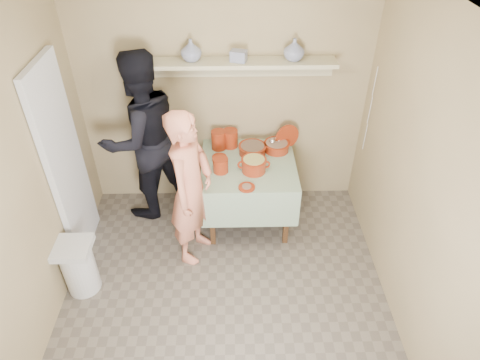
{
  "coord_description": "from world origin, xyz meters",
  "views": [
    {
      "loc": [
        0.08,
        -2.31,
        3.3
      ],
      "look_at": [
        0.15,
        0.75,
        0.95
      ],
      "focal_mm": 32.0,
      "sensor_mm": 36.0,
      "label": 1
    }
  ],
  "objects_px": {
    "serving_table": "(248,172)",
    "cazuela_rice": "(254,164)",
    "person_cook": "(191,189)",
    "person_helper": "(142,138)",
    "trash_bin": "(79,267)"
  },
  "relations": [
    {
      "from": "serving_table",
      "to": "cazuela_rice",
      "type": "bearing_deg",
      "value": -71.14
    },
    {
      "from": "serving_table",
      "to": "cazuela_rice",
      "type": "distance_m",
      "value": 0.25
    },
    {
      "from": "person_cook",
      "to": "serving_table",
      "type": "distance_m",
      "value": 0.75
    },
    {
      "from": "cazuela_rice",
      "to": "person_helper",
      "type": "bearing_deg",
      "value": 162.55
    },
    {
      "from": "person_helper",
      "to": "trash_bin",
      "type": "xyz_separation_m",
      "value": [
        -0.49,
        -1.16,
        -0.66
      ]
    },
    {
      "from": "serving_table",
      "to": "cazuela_rice",
      "type": "relative_size",
      "value": 2.95
    },
    {
      "from": "trash_bin",
      "to": "serving_table",
      "type": "bearing_deg",
      "value": 30.46
    },
    {
      "from": "person_cook",
      "to": "cazuela_rice",
      "type": "relative_size",
      "value": 4.92
    },
    {
      "from": "person_helper",
      "to": "serving_table",
      "type": "distance_m",
      "value": 1.16
    },
    {
      "from": "person_cook",
      "to": "trash_bin",
      "type": "bearing_deg",
      "value": 134.16
    },
    {
      "from": "cazuela_rice",
      "to": "trash_bin",
      "type": "xyz_separation_m",
      "value": [
        -1.63,
        -0.8,
        -0.56
      ]
    },
    {
      "from": "serving_table",
      "to": "person_helper",
      "type": "bearing_deg",
      "value": 168.48
    },
    {
      "from": "serving_table",
      "to": "cazuela_rice",
      "type": "xyz_separation_m",
      "value": [
        0.05,
        -0.14,
        0.2
      ]
    },
    {
      "from": "person_cook",
      "to": "cazuela_rice",
      "type": "xyz_separation_m",
      "value": [
        0.6,
        0.34,
        0.03
      ]
    },
    {
      "from": "person_cook",
      "to": "serving_table",
      "type": "bearing_deg",
      "value": -28.92
    }
  ]
}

